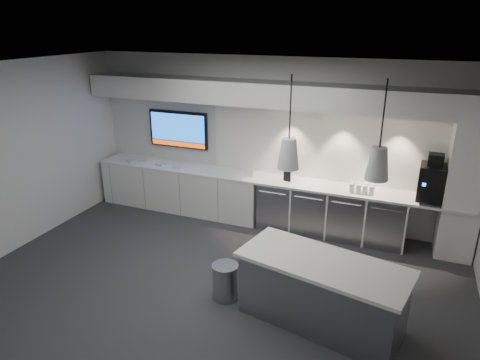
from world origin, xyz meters
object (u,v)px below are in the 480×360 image
at_px(island, 321,292).
at_px(bin, 225,281).
at_px(wall_tv, 178,129).
at_px(coffee_machine, 432,181).

xyz_separation_m(island, bin, (-1.30, 0.02, -0.18)).
bearing_deg(bin, wall_tv, 128.94).
bearing_deg(coffee_machine, island, -113.45).
bearing_deg(island, coffee_machine, 76.15).
bearing_deg(bin, island, -0.98).
bearing_deg(island, wall_tv, 154.26).
relative_size(wall_tv, bin, 2.49).
distance_m(bin, coffee_machine, 3.60).
relative_size(island, coffee_machine, 2.92).
height_order(wall_tv, island, wall_tv).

